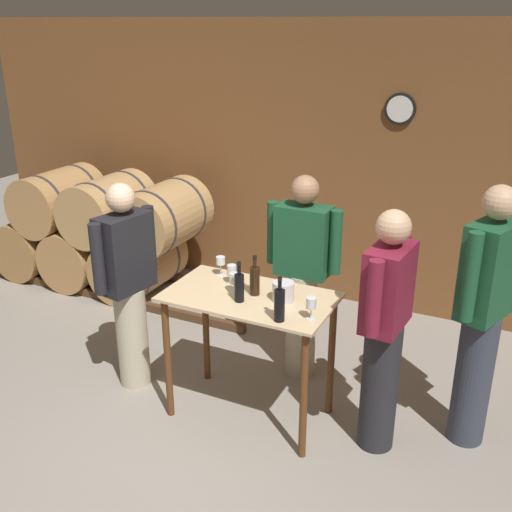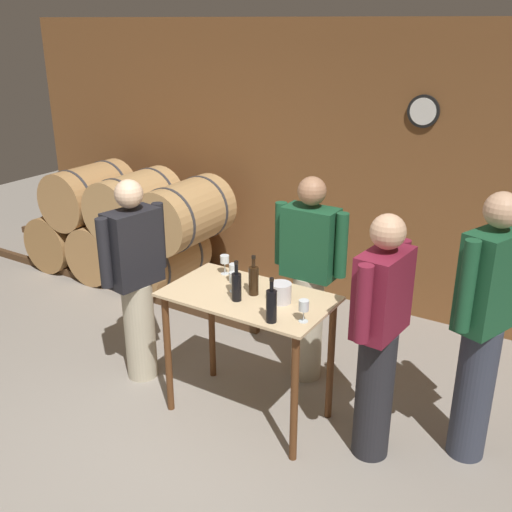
{
  "view_description": "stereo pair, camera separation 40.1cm",
  "coord_description": "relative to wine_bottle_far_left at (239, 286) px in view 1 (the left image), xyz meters",
  "views": [
    {
      "loc": [
        1.76,
        -2.56,
        2.68
      ],
      "look_at": [
        0.14,
        0.8,
        1.2
      ],
      "focal_mm": 42.0,
      "sensor_mm": 36.0,
      "label": 1
    },
    {
      "loc": [
        2.12,
        -2.37,
        2.68
      ],
      "look_at": [
        0.14,
        0.8,
        1.2
      ],
      "focal_mm": 42.0,
      "sensor_mm": 36.0,
      "label": 2
    }
  ],
  "objects": [
    {
      "name": "ground_plane",
      "position": [
        -0.12,
        -0.6,
        -1.05
      ],
      "size": [
        14.0,
        14.0,
        0.0
      ],
      "primitive_type": "plane",
      "color": "gray"
    },
    {
      "name": "ice_bucket",
      "position": [
        0.26,
        0.13,
        -0.04
      ],
      "size": [
        0.14,
        0.14,
        0.13
      ],
      "color": "silver",
      "rests_on": "tasting_table"
    },
    {
      "name": "person_visitor_near_door",
      "position": [
        0.14,
        0.77,
        -0.19
      ],
      "size": [
        0.59,
        0.24,
        1.64
      ],
      "color": "#B7AD93",
      "rests_on": "ground_plane"
    },
    {
      "name": "person_visitor_bearded",
      "position": [
        0.93,
        0.17,
        -0.18
      ],
      "size": [
        0.25,
        0.59,
        1.65
      ],
      "color": "#232328",
      "rests_on": "ground_plane"
    },
    {
      "name": "person_host",
      "position": [
        1.47,
        0.5,
        -0.1
      ],
      "size": [
        0.34,
        0.56,
        1.79
      ],
      "color": "#333847",
      "rests_on": "ground_plane"
    },
    {
      "name": "wine_glass_far_side",
      "position": [
        0.51,
        -0.03,
        -0.0
      ],
      "size": [
        0.06,
        0.06,
        0.14
      ],
      "color": "silver",
      "rests_on": "tasting_table"
    },
    {
      "name": "barrel_rack",
      "position": [
        -2.46,
        1.51,
        -0.47
      ],
      "size": [
        4.17,
        0.9,
        1.21
      ],
      "color": "#4C331E",
      "rests_on": "ground_plane"
    },
    {
      "name": "wine_bottle_center",
      "position": [
        0.35,
        -0.14,
        0.01
      ],
      "size": [
        0.07,
        0.07,
        0.29
      ],
      "color": "black",
      "rests_on": "tasting_table"
    },
    {
      "name": "tasting_table",
      "position": [
        0.02,
        0.11,
        -0.3
      ],
      "size": [
        1.14,
        0.65,
        0.95
      ],
      "color": "#D1B284",
      "rests_on": "ground_plane"
    },
    {
      "name": "person_visitor_with_scarf",
      "position": [
        -0.97,
        0.08,
        -0.2
      ],
      "size": [
        0.29,
        0.58,
        1.62
      ],
      "color": "#B7AD93",
      "rests_on": "ground_plane"
    },
    {
      "name": "wine_bottle_left",
      "position": [
        0.05,
        0.14,
        0.0
      ],
      "size": [
        0.07,
        0.07,
        0.28
      ],
      "color": "black",
      "rests_on": "tasting_table"
    },
    {
      "name": "wine_glass_near_right",
      "position": [
        -0.09,
        0.1,
        -0.01
      ],
      "size": [
        0.06,
        0.06,
        0.14
      ],
      "color": "silver",
      "rests_on": "tasting_table"
    },
    {
      "name": "wine_bottle_far_left",
      "position": [
        0.0,
        0.0,
        0.0
      ],
      "size": [
        0.07,
        0.07,
        0.28
      ],
      "color": "black",
      "rests_on": "tasting_table"
    },
    {
      "name": "back_wall",
      "position": [
        -0.12,
        2.26,
        0.3
      ],
      "size": [
        8.4,
        0.08,
        2.7
      ],
      "color": "brown",
      "rests_on": "ground_plane"
    },
    {
      "name": "wine_glass_near_left",
      "position": [
        -0.32,
        0.32,
        0.0
      ],
      "size": [
        0.07,
        0.07,
        0.14
      ],
      "color": "silver",
      "rests_on": "tasting_table"
    },
    {
      "name": "wine_glass_near_center",
      "position": [
        -0.18,
        0.23,
        -0.01
      ],
      "size": [
        0.06,
        0.06,
        0.14
      ],
      "color": "silver",
      "rests_on": "tasting_table"
    }
  ]
}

